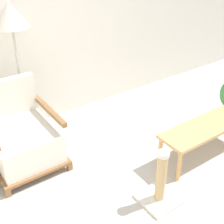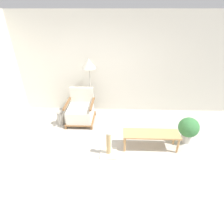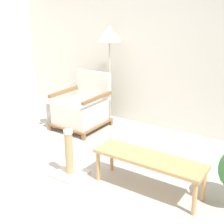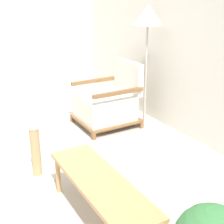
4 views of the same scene
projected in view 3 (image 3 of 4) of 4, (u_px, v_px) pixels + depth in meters
The scene contains 7 objects.
ground_plane at pixel (37, 187), 3.44m from camera, with size 14.00×14.00×0.00m, color #B7B2A8.
wall_back at pixel (143, 41), 4.86m from camera, with size 8.00×0.06×2.70m.
armchair at pixel (82, 109), 4.99m from camera, with size 0.72×0.78×0.87m.
floor_lamp at pixel (109, 37), 4.87m from camera, with size 0.37×0.37×1.60m.
coffee_table at pixel (149, 161), 3.28m from camera, with size 1.20×0.36×0.39m.
vase at pixel (51, 113), 5.16m from camera, with size 0.17×0.17×0.37m, color #9E998E.
scratching_post at pixel (69, 161), 3.62m from camera, with size 0.35×0.35×0.57m.
Camera 3 is at (2.33, -2.02, 1.92)m, focal length 50.00 mm.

